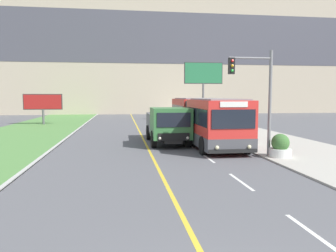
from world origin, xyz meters
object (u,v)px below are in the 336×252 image
object	(u,v)px
billboard_large	(203,76)
traffic_light_mast	(257,89)
planter_round_far	(207,124)
billboard_small	(43,103)
planter_round_second	(247,136)
city_bus	(204,120)
dump_truck	(169,126)
planter_round_third	(222,129)
planter_round_near	(280,147)

from	to	relation	value
billboard_large	traffic_light_mast	bearing A→B (deg)	-97.86
traffic_light_mast	planter_round_far	distance (m)	13.79
billboard_small	planter_round_second	distance (m)	24.11
planter_round_second	traffic_light_mast	bearing A→B (deg)	-105.23
billboard_small	traffic_light_mast	bearing A→B (deg)	-54.77
city_bus	traffic_light_mast	size ratio (longest dim) A/B	2.20
planter_round_second	planter_round_far	size ratio (longest dim) A/B	1.03
billboard_large	dump_truck	bearing A→B (deg)	-110.22
city_bus	planter_round_third	world-z (taller)	city_bus
traffic_light_mast	planter_round_second	distance (m)	5.19
dump_truck	city_bus	bearing A→B (deg)	17.29
planter_round_third	billboard_large	bearing A→B (deg)	81.34
planter_round_near	dump_truck	bearing A→B (deg)	132.41
billboard_small	planter_round_second	xyz separation A→B (m)	(16.45, -17.52, -1.81)
billboard_large	planter_round_far	size ratio (longest dim) A/B	6.59
dump_truck	planter_round_far	distance (m)	9.84
dump_truck	traffic_light_mast	xyz separation A→B (m)	(3.81, -4.89, 2.22)
billboard_small	planter_round_near	size ratio (longest dim) A/B	3.54
city_bus	billboard_small	distance (m)	21.32
planter_round_near	planter_round_far	distance (m)	13.92
city_bus	planter_round_second	bearing A→B (deg)	-31.81
billboard_small	planter_round_third	xyz separation A→B (m)	(16.31, -12.88, -1.81)
traffic_light_mast	planter_round_third	world-z (taller)	traffic_light_mast
billboard_large	planter_round_second	distance (m)	20.96
traffic_light_mast	billboard_large	xyz separation A→B (m)	(3.37, 24.39, 2.20)
dump_truck	planter_round_second	bearing A→B (deg)	-8.21
traffic_light_mast	planter_round_near	xyz separation A→B (m)	(1.08, -0.47, -2.88)
city_bus	dump_truck	bearing A→B (deg)	-162.71
dump_truck	billboard_small	bearing A→B (deg)	124.39
city_bus	planter_round_second	size ratio (longest dim) A/B	10.42
dump_truck	planter_round_third	world-z (taller)	dump_truck
billboard_small	planter_round_far	size ratio (longest dim) A/B	3.72
planter_round_near	planter_round_second	world-z (taller)	planter_round_near
billboard_large	planter_round_third	bearing A→B (deg)	-98.66
planter_round_near	planter_round_third	xyz separation A→B (m)	(-0.08, 9.28, 0.00)
billboard_large	planter_round_third	world-z (taller)	billboard_large
billboard_large	billboard_small	world-z (taller)	billboard_large
city_bus	traffic_light_mast	bearing A→B (deg)	-77.24
billboard_large	planter_round_near	size ratio (longest dim) A/B	6.29
dump_truck	billboard_small	size ratio (longest dim) A/B	1.57
billboard_small	planter_round_far	world-z (taller)	billboard_small
dump_truck	traffic_light_mast	bearing A→B (deg)	-52.02
planter_round_third	billboard_small	bearing A→B (deg)	141.70
dump_truck	planter_round_second	distance (m)	5.05
dump_truck	planter_round_second	size ratio (longest dim) A/B	5.67
planter_round_near	billboard_large	bearing A→B (deg)	84.73
dump_truck	billboard_large	distance (m)	21.24
traffic_light_mast	planter_round_second	xyz separation A→B (m)	(1.14, 4.17, -2.88)
planter_round_near	planter_round_third	distance (m)	9.28
traffic_light_mast	planter_round_second	size ratio (longest dim) A/B	4.73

